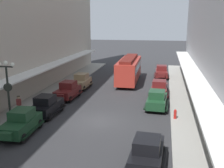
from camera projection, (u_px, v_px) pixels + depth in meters
The scene contains 15 objects.
ground_plane at pixel (98, 121), 22.46m from camera, with size 200.00×200.00×0.00m, color #2D2D30.
sidewalk_left at pixel (17, 114), 23.87m from camera, with size 3.00×60.00×0.15m, color #99968E.
sidewalk_right at pixel (190, 127), 21.02m from camera, with size 3.00×60.00×0.15m, color #99968E.
parked_car_0 at pixel (147, 151), 15.17m from camera, with size 2.30×4.32×1.84m.
parked_car_1 at pixel (159, 88), 29.69m from camera, with size 2.26×4.30×1.84m.
parked_car_2 at pixel (161, 72), 39.28m from camera, with size 2.23×4.29×1.84m.
parked_car_3 at pixel (21, 122), 19.59m from camera, with size 2.30×4.32×1.84m.
parked_car_4 at pixel (157, 99), 25.36m from camera, with size 2.31×4.32×1.84m.
parked_car_5 at pixel (81, 81), 33.13m from camera, with size 2.21×4.29×1.84m.
parked_car_6 at pixel (47, 105), 23.60m from camera, with size 2.18×4.28×1.84m.
parked_car_7 at pixel (68, 90), 28.76m from camera, with size 2.29×4.31×1.84m.
streetcar at pixel (129, 69), 36.21m from camera, with size 2.66×9.64×3.46m.
lamp_post_with_clock at pixel (8, 91), 20.42m from camera, with size 1.42×0.44×5.16m.
fire_hydrant at pixel (175, 114), 22.45m from camera, with size 0.24×0.24×0.82m.
pedestrian_1 at pixel (19, 105), 23.35m from camera, with size 0.36×0.28×1.67m.
Camera 1 is at (5.27, -20.52, 8.15)m, focal length 42.76 mm.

